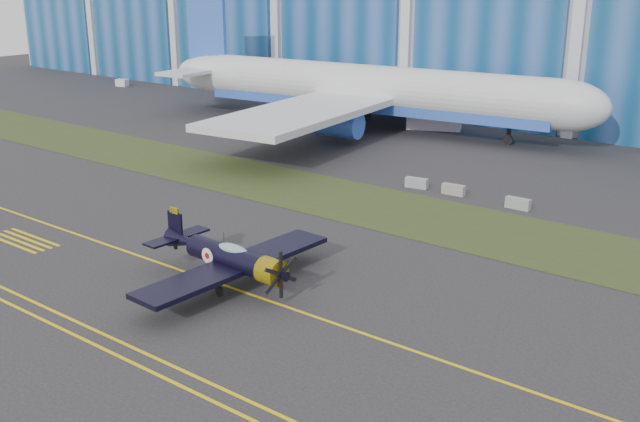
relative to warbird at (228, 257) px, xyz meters
The scene contains 13 objects.
ground 5.21m from the warbird, 79.66° to the left, with size 260.00×260.00×0.00m, color #323133.
grass_median 18.90m from the warbird, 87.34° to the left, with size 260.00×10.00×0.02m, color #475128.
taxiway_centreline 2.06m from the warbird, 13.61° to the right, with size 200.00×0.20×0.02m, color yellow.
edge_line_near 9.93m from the warbird, 84.86° to the right, with size 80.00×0.20×0.02m, color yellow.
edge_line_far 8.95m from the warbird, 84.27° to the right, with size 80.00×0.20×0.02m, color yellow.
hold_short_ladder 17.54m from the warbird, 169.06° to the right, with size 6.00×2.40×0.02m, color yellow, non-canonical shape.
warbird is the anchor object (origin of this frame).
jetliner 49.62m from the warbird, 114.14° to the left, with size 67.47×59.23×21.57m.
shipping_container 50.79m from the warbird, 105.56° to the left, with size 6.43×2.57×2.79m, color white.
cart 86.15m from the warbird, 146.27° to the left, with size 1.91×1.15×1.15m, color white.
barrier_a 25.61m from the warbird, 94.62° to the left, with size 2.00×0.60×0.90m, color #929F96.
barrier_b 25.70m from the warbird, 86.60° to the left, with size 2.00×0.60×0.90m, color gray.
barrier_c 26.38m from the warbird, 73.42° to the left, with size 2.00×0.60×0.90m, color gray.
Camera 1 is at (29.28, -34.52, 18.33)m, focal length 42.00 mm.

